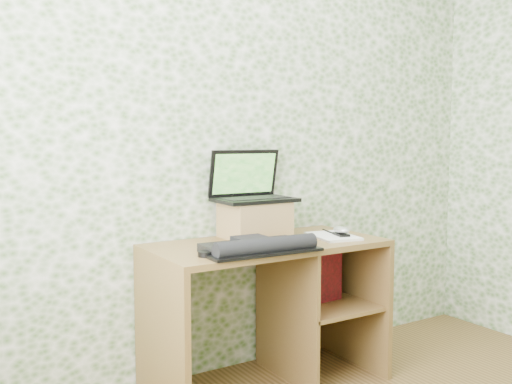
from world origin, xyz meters
TOP-DOWN VIEW (x-y plane):
  - wall_back at (0.00, 1.75)m, footprint 3.50×0.00m
  - desk at (0.08, 1.47)m, footprint 1.20×0.60m
  - riser at (0.02, 1.58)m, footprint 0.33×0.28m
  - laptop at (0.02, 1.63)m, footprint 0.41×0.29m
  - keyboard at (-0.17, 1.25)m, footprint 0.56×0.30m
  - headphones at (-0.36, 1.29)m, footprint 0.20×0.15m
  - notepad at (0.38, 1.37)m, footprint 0.25×0.32m
  - mouse at (0.40, 1.33)m, footprint 0.10×0.12m
  - pen at (0.41, 1.46)m, footprint 0.05×0.14m
  - red_box at (0.34, 1.44)m, footprint 0.27×0.10m

SIDE VIEW (x-z plane):
  - desk at x=0.08m, z-range 0.11..0.86m
  - red_box at x=0.34m, z-range 0.39..0.71m
  - notepad at x=0.38m, z-range 0.75..0.76m
  - headphones at x=-0.36m, z-range 0.75..0.77m
  - pen at x=0.41m, z-range 0.76..0.77m
  - keyboard at x=-0.17m, z-range 0.74..0.82m
  - mouse at x=0.40m, z-range 0.76..0.80m
  - riser at x=0.02m, z-range 0.75..0.94m
  - laptop at x=0.02m, z-range 0.87..1.14m
  - wall_back at x=0.00m, z-range -0.45..3.05m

